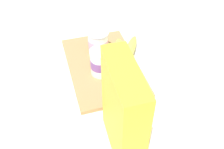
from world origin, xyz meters
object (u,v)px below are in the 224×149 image
object	(u,v)px
cutting_board	(103,66)
cereal_box	(123,113)
yogurt_cup_front	(100,62)
yogurt_cup_back	(97,44)
banana_bunch	(116,53)

from	to	relation	value
cutting_board	cereal_box	size ratio (longest dim) A/B	1.35
cutting_board	yogurt_cup_front	world-z (taller)	yogurt_cup_front
yogurt_cup_front	cereal_box	bearing A→B (deg)	176.87
yogurt_cup_front	yogurt_cup_back	world-z (taller)	yogurt_cup_back
cereal_box	cutting_board	bearing A→B (deg)	175.72
cereal_box	yogurt_cup_front	world-z (taller)	cereal_box
cereal_box	banana_bunch	bearing A→B (deg)	166.98
yogurt_cup_front	banana_bunch	distance (m)	0.10
cutting_board	yogurt_cup_back	world-z (taller)	yogurt_cup_back
yogurt_cup_back	cutting_board	bearing A→B (deg)	-176.46
yogurt_cup_front	banana_bunch	xyz separation A→B (m)	(0.06, -0.07, -0.03)
yogurt_cup_front	yogurt_cup_back	size ratio (longest dim) A/B	0.96
cutting_board	yogurt_cup_back	xyz separation A→B (m)	(0.06, 0.00, 0.05)
cutting_board	yogurt_cup_back	size ratio (longest dim) A/B	3.82
cutting_board	yogurt_cup_front	distance (m)	0.07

